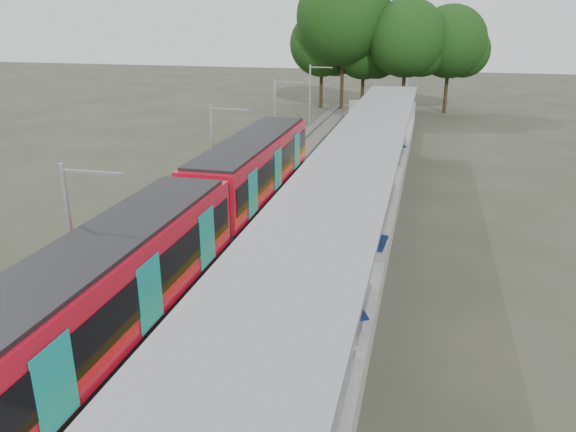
{
  "coord_description": "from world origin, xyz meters",
  "views": [
    {
      "loc": [
        4.04,
        -6.96,
        9.51
      ],
      "look_at": [
        -0.79,
        12.55,
        2.3
      ],
      "focal_mm": 35.0,
      "sensor_mm": 36.0,
      "label": 1
    }
  ],
  "objects_px": {
    "bench_far": "(398,143)",
    "info_pillar_far": "(375,176)",
    "bench_mid": "(377,240)",
    "bench_near": "(351,305)",
    "train": "(201,212)",
    "litter_bin": "(351,217)"
  },
  "relations": [
    {
      "from": "info_pillar_far",
      "to": "train",
      "type": "bearing_deg",
      "value": -151.86
    },
    {
      "from": "bench_near",
      "to": "info_pillar_far",
      "type": "distance_m",
      "value": 13.23
    },
    {
      "from": "bench_near",
      "to": "litter_bin",
      "type": "bearing_deg",
      "value": 73.48
    },
    {
      "from": "bench_mid",
      "to": "bench_far",
      "type": "height_order",
      "value": "bench_far"
    },
    {
      "from": "bench_near",
      "to": "train",
      "type": "bearing_deg",
      "value": 118.1
    },
    {
      "from": "bench_mid",
      "to": "bench_near",
      "type": "bearing_deg",
      "value": -89.28
    },
    {
      "from": "train",
      "to": "bench_mid",
      "type": "xyz_separation_m",
      "value": [
        7.1,
        -0.19,
        -0.48
      ]
    },
    {
      "from": "bench_near",
      "to": "litter_bin",
      "type": "distance_m",
      "value": 7.79
    },
    {
      "from": "bench_near",
      "to": "bench_far",
      "type": "relative_size",
      "value": 0.91
    },
    {
      "from": "train",
      "to": "bench_far",
      "type": "height_order",
      "value": "train"
    },
    {
      "from": "bench_near",
      "to": "bench_mid",
      "type": "bearing_deg",
      "value": 62.71
    },
    {
      "from": "bench_near",
      "to": "bench_mid",
      "type": "distance_m",
      "value": 5.07
    },
    {
      "from": "info_pillar_far",
      "to": "bench_near",
      "type": "bearing_deg",
      "value": -111.12
    },
    {
      "from": "train",
      "to": "bench_near",
      "type": "xyz_separation_m",
      "value": [
        6.85,
        -5.26,
        -0.52
      ]
    },
    {
      "from": "bench_far",
      "to": "litter_bin",
      "type": "bearing_deg",
      "value": -117.92
    },
    {
      "from": "bench_mid",
      "to": "litter_bin",
      "type": "distance_m",
      "value": 2.96
    },
    {
      "from": "litter_bin",
      "to": "train",
      "type": "bearing_deg",
      "value": -157.0
    },
    {
      "from": "bench_near",
      "to": "info_pillar_far",
      "type": "bearing_deg",
      "value": 68.27
    },
    {
      "from": "train",
      "to": "bench_mid",
      "type": "bearing_deg",
      "value": -1.57
    },
    {
      "from": "bench_near",
      "to": "info_pillar_far",
      "type": "height_order",
      "value": "info_pillar_far"
    },
    {
      "from": "bench_far",
      "to": "info_pillar_far",
      "type": "height_order",
      "value": "info_pillar_far"
    },
    {
      "from": "bench_far",
      "to": "info_pillar_far",
      "type": "xyz_separation_m",
      "value": [
        -0.59,
        -9.17,
        0.23
      ]
    }
  ]
}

